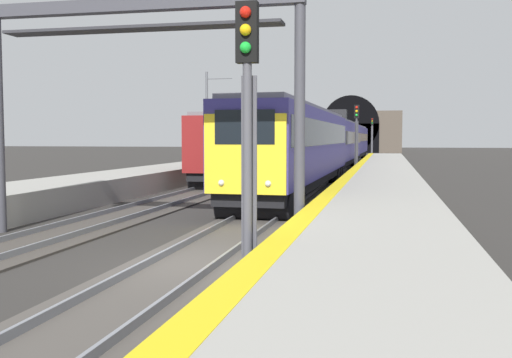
% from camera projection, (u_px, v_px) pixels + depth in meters
% --- Properties ---
extents(ground_plane, '(320.00, 320.00, 0.00)m').
position_uv_depth(ground_plane, '(186.00, 267.00, 12.74)').
color(ground_plane, '#302D2B').
extents(platform_right, '(112.00, 3.52, 1.01)m').
position_uv_depth(platform_right, '(373.00, 251.00, 11.86)').
color(platform_right, '#9E9B93').
rests_on(platform_right, ground_plane).
extents(platform_right_edge_strip, '(112.00, 0.50, 0.01)m').
position_uv_depth(platform_right_edge_strip, '(298.00, 223.00, 12.15)').
color(platform_right_edge_strip, yellow).
rests_on(platform_right_edge_strip, platform_right).
extents(track_main_line, '(160.00, 2.61, 0.21)m').
position_uv_depth(track_main_line, '(186.00, 265.00, 12.74)').
color(track_main_line, '#4C4742').
rests_on(track_main_line, ground_plane).
extents(train_main_approaching, '(64.20, 3.04, 5.08)m').
position_uv_depth(train_main_approaching, '(336.00, 142.00, 49.33)').
color(train_main_approaching, navy).
rests_on(train_main_approaching, ground_plane).
extents(train_adjacent_platform, '(60.18, 3.22, 4.07)m').
position_uv_depth(train_adjacent_platform, '(295.00, 142.00, 59.09)').
color(train_adjacent_platform, maroon).
rests_on(train_adjacent_platform, ground_plane).
extents(railway_signal_near, '(0.39, 0.38, 5.10)m').
position_uv_depth(railway_signal_near, '(247.00, 118.00, 10.44)').
color(railway_signal_near, '#4C4C54').
rests_on(railway_signal_near, ground_plane).
extents(railway_signal_mid, '(0.39, 0.38, 5.32)m').
position_uv_depth(railway_signal_mid, '(356.00, 132.00, 46.82)').
color(railway_signal_mid, '#38383D').
rests_on(railway_signal_mid, ground_plane).
extents(railway_signal_far, '(0.39, 0.38, 5.83)m').
position_uv_depth(railway_signal_far, '(372.00, 133.00, 93.20)').
color(railway_signal_far, '#4C4C54').
rests_on(railway_signal_far, ground_plane).
extents(overhead_signal_gantry, '(0.70, 9.03, 6.49)m').
position_uv_depth(overhead_signal_gantry, '(140.00, 55.00, 16.10)').
color(overhead_signal_gantry, '#3F3F47').
rests_on(overhead_signal_gantry, ground_plane).
extents(tunnel_portal, '(2.28, 18.18, 10.40)m').
position_uv_depth(tunnel_portal, '(351.00, 132.00, 108.73)').
color(tunnel_portal, '#51473D').
rests_on(tunnel_portal, ground_plane).
extents(catenary_mast_far, '(0.22, 2.34, 8.33)m').
position_uv_depth(catenary_mast_far, '(207.00, 120.00, 50.70)').
color(catenary_mast_far, '#595B60').
rests_on(catenary_mast_far, ground_plane).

